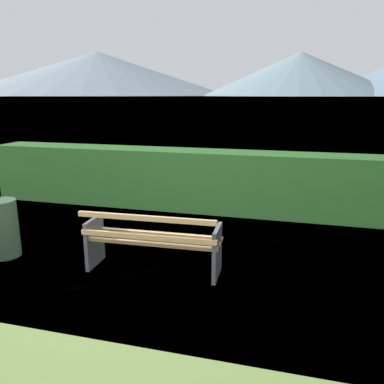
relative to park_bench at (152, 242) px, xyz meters
name	(u,v)px	position (x,y,z in m)	size (l,w,h in m)	color
ground_plane	(155,270)	(0.00, 0.06, -0.43)	(1400.00, 1400.00, 0.00)	olive
water_surface	(298,97)	(0.00, 308.44, -0.43)	(620.00, 620.00, 0.00)	#6B8EA3
park_bench	(152,242)	(0.00, 0.00, 0.00)	(1.82, 0.64, 0.87)	tan
hedge_row	(205,181)	(0.00, 3.05, 0.18)	(9.39, 0.79, 1.22)	#285B23
trash_bin	(3,228)	(-2.30, -0.07, 0.00)	(0.44, 0.44, 0.85)	#385138
distant_hills	(286,69)	(-19.74, 584.39, 36.34)	(961.50, 424.06, 82.57)	gray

